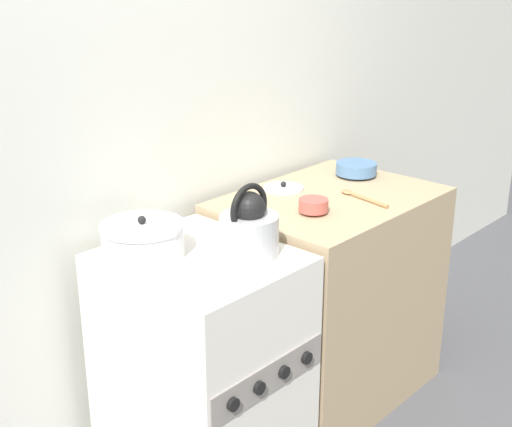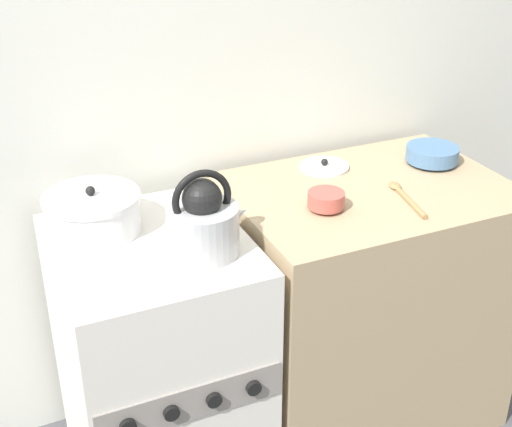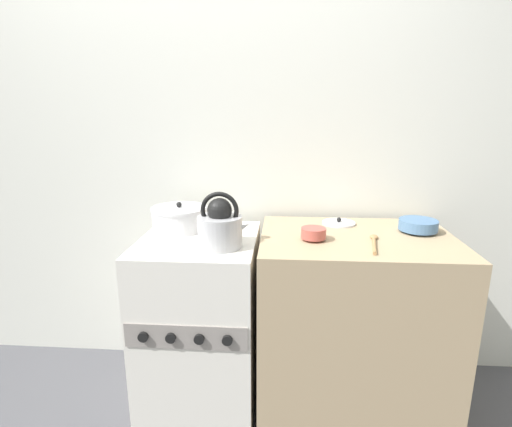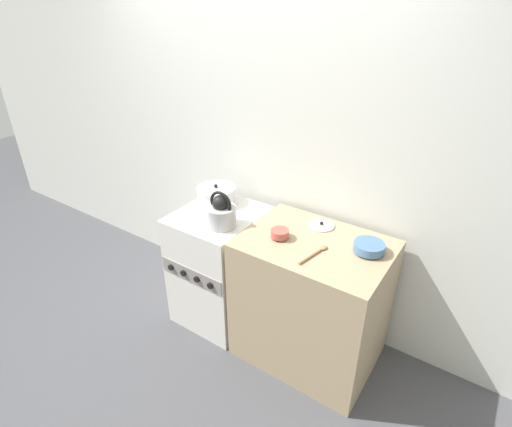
% 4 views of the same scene
% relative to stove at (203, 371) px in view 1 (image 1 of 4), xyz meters
% --- Properties ---
extents(wall_back, '(7.00, 0.06, 2.50)m').
position_rel_stove_xyz_m(wall_back, '(-0.00, 0.41, 0.81)').
color(wall_back, silver).
rests_on(wall_back, ground_plane).
extents(stove, '(0.55, 0.65, 0.89)m').
position_rel_stove_xyz_m(stove, '(0.00, 0.00, 0.00)').
color(stove, silver).
rests_on(stove, ground_plane).
extents(counter, '(0.90, 0.66, 0.91)m').
position_rel_stove_xyz_m(counter, '(0.75, 0.01, 0.01)').
color(counter, tan).
rests_on(counter, ground_plane).
extents(kettle, '(0.24, 0.20, 0.25)m').
position_rel_stove_xyz_m(kettle, '(0.13, -0.11, 0.54)').
color(kettle, '#B2B2B7').
rests_on(kettle, stove).
extents(cooking_pot, '(0.28, 0.28, 0.14)m').
position_rel_stove_xyz_m(cooking_pot, '(-0.12, 0.14, 0.50)').
color(cooking_pot, silver).
rests_on(cooking_pot, stove).
extents(enamel_bowl, '(0.18, 0.18, 0.06)m').
position_rel_stove_xyz_m(enamel_bowl, '(1.05, 0.10, 0.50)').
color(enamel_bowl, '#4C729E').
rests_on(enamel_bowl, counter).
extents(small_ceramic_bowl, '(0.11, 0.11, 0.06)m').
position_rel_stove_xyz_m(small_ceramic_bowl, '(0.54, -0.06, 0.50)').
color(small_ceramic_bowl, '#B75147').
rests_on(small_ceramic_bowl, counter).
extents(loose_pot_lid, '(0.17, 0.17, 0.03)m').
position_rel_stove_xyz_m(loose_pot_lid, '(0.69, 0.22, 0.47)').
color(loose_pot_lid, silver).
rests_on(loose_pot_lid, counter).
extents(wooden_spoon, '(0.07, 0.26, 0.02)m').
position_rel_stove_xyz_m(wooden_spoon, '(0.80, -0.09, 0.47)').
color(wooden_spoon, '#A37A4C').
rests_on(wooden_spoon, counter).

